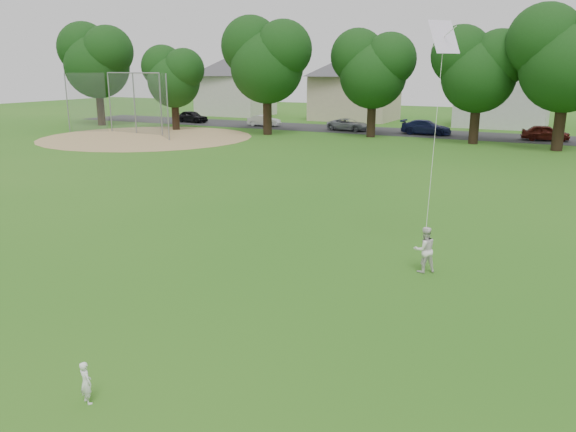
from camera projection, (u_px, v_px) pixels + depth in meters
The scene contains 10 objects.
ground at pixel (216, 329), 12.79m from camera, with size 160.00×160.00×0.00m, color #246015.
street at pixel (487, 136), 49.00m from camera, with size 90.00×7.00×0.01m, color #2D2D30.
dirt_infield at pixel (147, 137), 48.31m from camera, with size 18.00×18.00×0.02m, color #9E7F51.
toddler at pixel (86, 383), 9.88m from camera, with size 0.29×0.19×0.80m, color white.
older_boy at pixel (424, 250), 16.23m from camera, with size 0.66×0.52×1.36m, color white.
kite at pixel (434, 139), 16.00m from camera, with size 1.03×1.19×6.18m.
baseball_backstop at pixel (130, 104), 50.17m from camera, with size 12.25×3.06×5.37m.
tree_row at pixel (481, 60), 41.93m from camera, with size 83.97×9.29×10.67m.
parked_cars at pixel (562, 134), 45.38m from camera, with size 73.13×2.35×1.29m.
house_row at pixel (534, 77), 55.23m from camera, with size 76.66×13.44×10.26m.
Camera 1 is at (6.76, -9.70, 5.76)m, focal length 35.00 mm.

